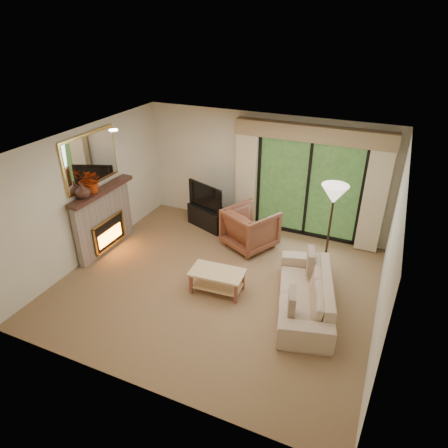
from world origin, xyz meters
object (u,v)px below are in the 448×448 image
at_px(media_console, 209,217).
at_px(coffee_table, 217,281).
at_px(armchair, 250,228).
at_px(sofa, 305,292).

xyz_separation_m(media_console, coffee_table, (1.20, -2.15, -0.03)).
height_order(media_console, coffee_table, media_console).
distance_m(armchair, coffee_table, 1.71).
relative_size(media_console, armchair, 1.04).
bearing_deg(coffee_table, armchair, 86.44).
bearing_deg(media_console, armchair, -0.10).
distance_m(media_console, armchair, 1.28).
distance_m(media_console, sofa, 3.35).
xyz_separation_m(sofa, coffee_table, (-1.51, -0.19, -0.10)).
bearing_deg(coffee_table, media_console, 115.03).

